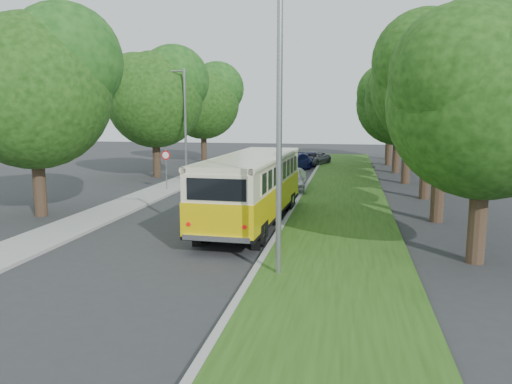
% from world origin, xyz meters
% --- Properties ---
extents(ground, '(120.00, 120.00, 0.00)m').
position_xyz_m(ground, '(0.00, 0.00, 0.00)').
color(ground, '#2C2C2F').
rests_on(ground, ground).
extents(curb, '(0.20, 70.00, 0.15)m').
position_xyz_m(curb, '(3.60, 5.00, 0.07)').
color(curb, gray).
rests_on(curb, ground).
extents(grass_verge, '(4.50, 70.00, 0.13)m').
position_xyz_m(grass_verge, '(5.95, 5.00, 0.07)').
color(grass_verge, '#244712').
rests_on(grass_verge, ground).
extents(sidewalk, '(2.20, 70.00, 0.12)m').
position_xyz_m(sidewalk, '(-4.80, 5.00, 0.06)').
color(sidewalk, gray).
rests_on(sidewalk, ground).
extents(treeline, '(24.27, 41.91, 9.46)m').
position_xyz_m(treeline, '(3.15, 17.99, 5.93)').
color(treeline, '#332319').
rests_on(treeline, ground).
extents(lamppost_near, '(1.71, 0.16, 8.00)m').
position_xyz_m(lamppost_near, '(4.21, -2.50, 4.37)').
color(lamppost_near, gray).
rests_on(lamppost_near, ground).
extents(lamppost_far, '(1.71, 0.16, 7.50)m').
position_xyz_m(lamppost_far, '(-4.70, 16.00, 4.12)').
color(lamppost_far, gray).
rests_on(lamppost_far, ground).
extents(warning_sign, '(0.56, 0.10, 2.50)m').
position_xyz_m(warning_sign, '(-4.50, 11.98, 1.71)').
color(warning_sign, gray).
rests_on(warning_sign, ground).
extents(vintage_bus, '(2.98, 10.09, 2.97)m').
position_xyz_m(vintage_bus, '(2.26, 4.02, 1.48)').
color(vintage_bus, '#DDBC06').
rests_on(vintage_bus, ground).
extents(car_silver, '(2.12, 4.25, 1.39)m').
position_xyz_m(car_silver, '(2.82, 13.13, 0.70)').
color(car_silver, '#B2B3B8').
rests_on(car_silver, ground).
extents(car_white, '(2.12, 3.91, 1.22)m').
position_xyz_m(car_white, '(2.42, 14.59, 0.61)').
color(car_white, white).
rests_on(car_white, ground).
extents(car_blue, '(3.42, 5.03, 1.35)m').
position_xyz_m(car_blue, '(1.75, 24.16, 0.68)').
color(car_blue, navy).
rests_on(car_blue, ground).
extents(car_grey, '(3.36, 4.81, 1.22)m').
position_xyz_m(car_grey, '(3.00, 28.48, 0.61)').
color(car_grey, '#54575C').
rests_on(car_grey, ground).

